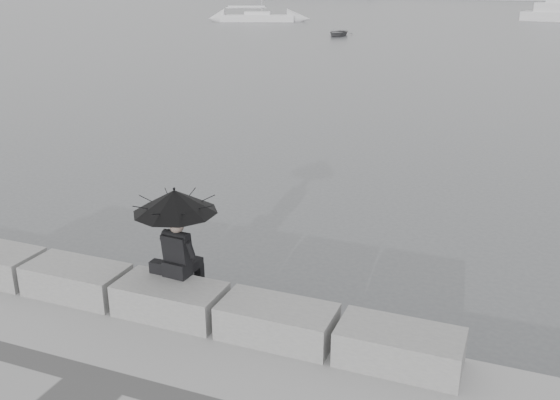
% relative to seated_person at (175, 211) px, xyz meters
% --- Properties ---
extents(ground, '(360.00, 360.00, 0.00)m').
position_rel_seated_person_xyz_m(ground, '(0.04, 0.11, -2.02)').
color(ground, '#4B4E51').
rests_on(ground, ground).
extents(stone_block_left, '(1.60, 0.80, 0.50)m').
position_rel_seated_person_xyz_m(stone_block_left, '(-1.66, -0.34, -1.27)').
color(stone_block_left, slate).
rests_on(stone_block_left, promenade).
extents(stone_block_centre, '(1.60, 0.80, 0.50)m').
position_rel_seated_person_xyz_m(stone_block_centre, '(0.04, -0.34, -1.27)').
color(stone_block_centre, slate).
rests_on(stone_block_centre, promenade).
extents(stone_block_right, '(1.60, 0.80, 0.50)m').
position_rel_seated_person_xyz_m(stone_block_right, '(1.74, -0.34, -1.27)').
color(stone_block_right, slate).
rests_on(stone_block_right, promenade).
extents(stone_block_far_right, '(1.60, 0.80, 0.50)m').
position_rel_seated_person_xyz_m(stone_block_far_right, '(3.44, -0.34, -1.27)').
color(stone_block_far_right, slate).
rests_on(stone_block_far_right, promenade).
extents(seated_person, '(1.25, 1.25, 1.39)m').
position_rel_seated_person_xyz_m(seated_person, '(0.00, 0.00, 0.00)').
color(seated_person, black).
rests_on(seated_person, stone_block_centre).
extents(bag, '(0.29, 0.16, 0.18)m').
position_rel_seated_person_xyz_m(bag, '(-0.30, -0.04, -0.93)').
color(bag, black).
rests_on(bag, stone_block_centre).
extents(sailboat_left, '(9.24, 5.17, 12.90)m').
position_rel_seated_person_xyz_m(sailboat_left, '(-27.46, 65.52, -1.51)').
color(sailboat_left, silver).
rests_on(sailboat_left, ground).
extents(dinghy, '(3.37, 1.59, 0.56)m').
position_rel_seated_person_xyz_m(dinghy, '(-12.56, 50.21, -1.74)').
color(dinghy, slate).
rests_on(dinghy, ground).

